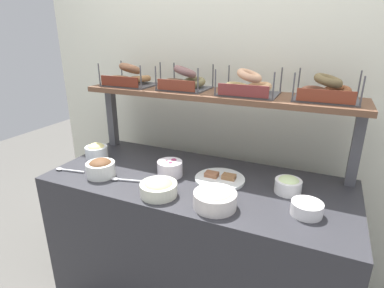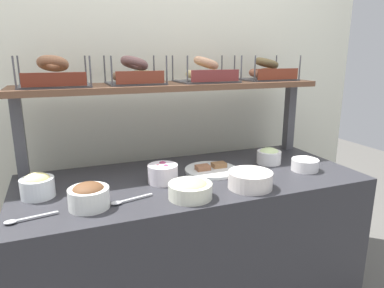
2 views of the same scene
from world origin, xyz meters
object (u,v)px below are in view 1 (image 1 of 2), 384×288
object	(u,v)px
bowl_egg_salad	(96,151)
bowl_cream_cheese	(307,207)
serving_plate_white	(220,179)
serving_spoon_by_edge	(122,180)
bagel_basket_cinnamon_raisin	(326,91)
bowl_lox_spread	(159,188)
bowl_scallion_spread	(288,185)
bagel_basket_plain	(248,86)
bowl_potato_salad	(215,198)
bagel_basket_poppy	(185,81)
serving_spoon_near_plate	(65,170)
bowl_chocolate_spread	(101,168)
bagel_basket_everything	(130,78)
bowl_beet_salad	(170,168)

from	to	relation	value
bowl_egg_salad	bowl_cream_cheese	bearing A→B (deg)	-5.68
serving_plate_white	serving_spoon_by_edge	distance (m)	0.53
bowl_cream_cheese	bagel_basket_cinnamon_raisin	xyz separation A→B (m)	(0.00, 0.40, 0.44)
bowl_lox_spread	bowl_cream_cheese	bearing A→B (deg)	9.65
bowl_scallion_spread	bagel_basket_plain	xyz separation A→B (m)	(-0.28, 0.22, 0.43)
bagel_basket_cinnamon_raisin	bagel_basket_plain	bearing A→B (deg)	-177.68
bowl_potato_salad	bagel_basket_plain	xyz separation A→B (m)	(-0.00, 0.49, 0.43)
bowl_potato_salad	bowl_egg_salad	world-z (taller)	bowl_egg_salad
bowl_potato_salad	bagel_basket_plain	distance (m)	0.66
bowl_lox_spread	bagel_basket_poppy	size ratio (longest dim) A/B	0.66
bowl_egg_salad	bagel_basket_poppy	distance (m)	0.70
bowl_egg_salad	serving_spoon_near_plate	bearing A→B (deg)	-101.69
bowl_lox_spread	bagel_basket_plain	size ratio (longest dim) A/B	0.58
bowl_potato_salad	bowl_scallion_spread	xyz separation A→B (m)	(0.28, 0.28, -0.00)
bowl_lox_spread	bowl_cream_cheese	size ratio (longest dim) A/B	1.34
bowl_egg_salad	bowl_scallion_spread	world-z (taller)	bowl_egg_salad
bowl_lox_spread	serving_spoon_near_plate	bearing A→B (deg)	178.00
bowl_lox_spread	bagel_basket_plain	xyz separation A→B (m)	(0.29, 0.50, 0.44)
bagel_basket_poppy	bagel_basket_plain	size ratio (longest dim) A/B	0.88
bowl_lox_spread	bowl_egg_salad	distance (m)	0.63
bowl_potato_salad	serving_spoon_by_edge	size ratio (longest dim) A/B	1.10
bowl_egg_salad	serving_plate_white	distance (m)	0.81
bowl_potato_salad	bowl_chocolate_spread	distance (m)	0.69
bagel_basket_everything	bagel_basket_cinnamon_raisin	world-z (taller)	bagel_basket_everything
serving_spoon_near_plate	serving_spoon_by_edge	distance (m)	0.37
bowl_egg_salad	bagel_basket_plain	distance (m)	1.00
serving_plate_white	serving_spoon_near_plate	world-z (taller)	serving_plate_white
bagel_basket_everything	bagel_basket_plain	world-z (taller)	bagel_basket_everything
bowl_chocolate_spread	bowl_scallion_spread	bearing A→B (deg)	13.41
bowl_chocolate_spread	bagel_basket_everything	world-z (taller)	bagel_basket_everything
bowl_potato_salad	bowl_beet_salad	distance (m)	0.40
serving_plate_white	serving_spoon_by_edge	bearing A→B (deg)	-155.25
serving_plate_white	bagel_basket_poppy	bearing A→B (deg)	143.08
bowl_potato_salad	serving_spoon_near_plate	bearing A→B (deg)	179.11
serving_spoon_near_plate	bowl_chocolate_spread	bearing A→B (deg)	7.91
bowl_chocolate_spread	bagel_basket_everything	distance (m)	0.63
bowl_egg_salad	bagel_basket_everything	size ratio (longest dim) A/B	0.43
bowl_chocolate_spread	serving_spoon_by_edge	bearing A→B (deg)	-1.21
bowl_egg_salad	bagel_basket_everything	world-z (taller)	bagel_basket_everything
bowl_scallion_spread	serving_plate_white	xyz separation A→B (m)	(-0.35, -0.01, -0.03)
bowl_beet_salad	bowl_chocolate_spread	size ratio (longest dim) A/B	0.89
bowl_potato_salad	bowl_beet_salad	world-z (taller)	bowl_potato_salad
bowl_egg_salad	serving_spoon_by_edge	distance (m)	0.38
serving_plate_white	bowl_scallion_spread	bearing A→B (deg)	2.19
bowl_beet_salad	serving_spoon_near_plate	distance (m)	0.61
bagel_basket_poppy	bagel_basket_plain	bearing A→B (deg)	-1.62
bowl_scallion_spread	bowl_egg_salad	bearing A→B (deg)	-177.75
bowl_scallion_spread	bowl_cream_cheese	bearing A→B (deg)	-58.91
bowl_scallion_spread	serving_spoon_by_edge	xyz separation A→B (m)	(-0.83, -0.23, -0.04)
serving_spoon_near_plate	bagel_basket_everything	distance (m)	0.69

